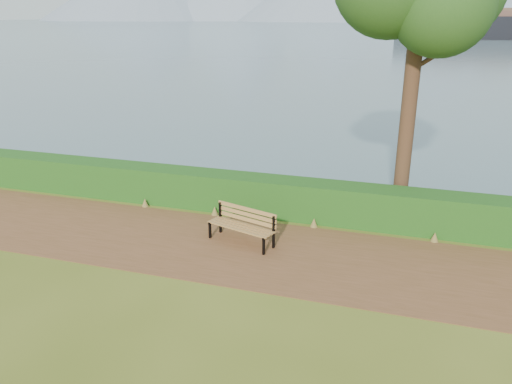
% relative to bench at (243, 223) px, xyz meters
% --- Properties ---
extents(ground, '(140.00, 140.00, 0.00)m').
position_rel_bench_xyz_m(ground, '(-0.17, -0.69, -0.48)').
color(ground, '#4D5B1A').
rests_on(ground, ground).
extents(path, '(40.00, 3.40, 0.01)m').
position_rel_bench_xyz_m(path, '(-0.17, -0.39, -0.48)').
color(path, brown).
rests_on(path, ground).
extents(hedge, '(32.00, 0.85, 1.00)m').
position_rel_bench_xyz_m(hedge, '(-0.17, 1.91, 0.02)').
color(hedge, '#144213').
rests_on(hedge, ground).
extents(water, '(700.00, 510.00, 0.00)m').
position_rel_bench_xyz_m(water, '(-0.17, 259.31, -0.48)').
color(water, slate).
rests_on(water, ground).
extents(bench, '(1.73, 0.95, 0.83)m').
position_rel_bench_xyz_m(bench, '(0.00, 0.00, 0.00)').
color(bench, black).
rests_on(bench, ground).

